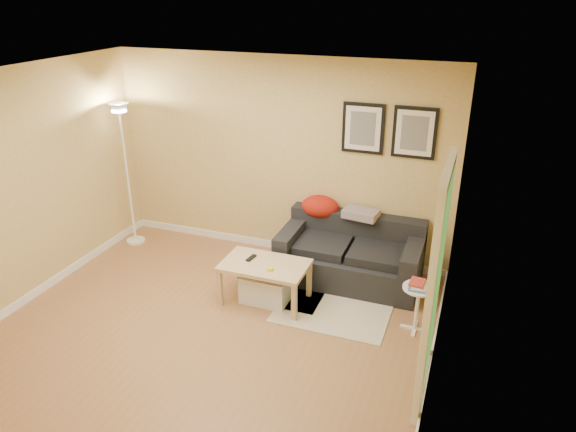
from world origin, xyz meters
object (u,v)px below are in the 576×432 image
(coffee_table, at_px, (265,282))
(sofa, at_px, (350,252))
(side_table, at_px, (417,309))
(book_stack, at_px, (418,284))
(floor_lamp, at_px, (128,180))
(storage_bin, at_px, (266,287))

(coffee_table, bearing_deg, sofa, 59.01)
(sofa, relative_size, side_table, 3.27)
(coffee_table, relative_size, book_stack, 4.44)
(side_table, bearing_deg, book_stack, -150.73)
(coffee_table, relative_size, floor_lamp, 0.49)
(book_stack, relative_size, floor_lamp, 0.11)
(storage_bin, xyz_separation_m, side_table, (1.69, 0.01, 0.09))
(sofa, xyz_separation_m, floor_lamp, (-3.10, -0.04, 0.56))
(storage_bin, height_order, side_table, side_table)
(storage_bin, distance_m, floor_lamp, 2.56)
(coffee_table, distance_m, floor_lamp, 2.54)
(coffee_table, bearing_deg, floor_lamp, 174.91)
(sofa, height_order, book_stack, sofa)
(side_table, xyz_separation_m, floor_lamp, (-4.02, 0.74, 0.68))
(floor_lamp, bearing_deg, storage_bin, -17.91)
(sofa, relative_size, storage_bin, 3.05)
(sofa, relative_size, book_stack, 7.81)
(sofa, bearing_deg, book_stack, -41.29)
(coffee_table, height_order, storage_bin, coffee_table)
(floor_lamp, bearing_deg, book_stack, -10.64)
(book_stack, height_order, floor_lamp, floor_lamp)
(sofa, height_order, side_table, sofa)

